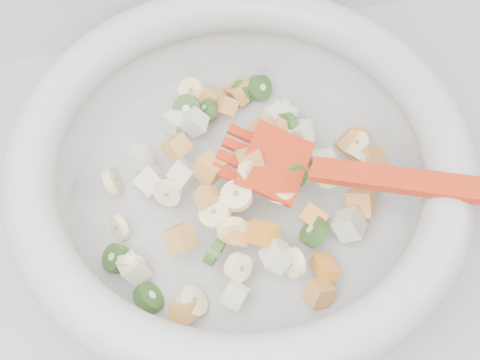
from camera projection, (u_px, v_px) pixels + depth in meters
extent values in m
cylinder|color=#B7B7B5|center=(240.00, 202.00, 0.62)|extent=(0.32, 0.32, 0.02)
torus|color=#B7B7B5|center=(240.00, 157.00, 0.55)|extent=(0.39, 0.39, 0.04)
cylinder|color=#F9E5A6|center=(119.00, 227.00, 0.58)|extent=(0.02, 0.03, 0.03)
cylinder|color=#F9E5A6|center=(294.00, 263.00, 0.55)|extent=(0.02, 0.04, 0.04)
cylinder|color=#F9E5A6|center=(237.00, 196.00, 0.56)|extent=(0.04, 0.04, 0.01)
cylinder|color=#F9E5A6|center=(305.00, 167.00, 0.59)|extent=(0.03, 0.04, 0.03)
cylinder|color=#F9E5A6|center=(215.00, 213.00, 0.56)|extent=(0.04, 0.04, 0.02)
cylinder|color=#F9E5A6|center=(280.00, 110.00, 0.64)|extent=(0.02, 0.03, 0.03)
cylinder|color=#F9E5A6|center=(300.00, 142.00, 0.62)|extent=(0.03, 0.04, 0.03)
cylinder|color=#F9E5A6|center=(249.00, 173.00, 0.57)|extent=(0.03, 0.03, 0.04)
cylinder|color=#F9E5A6|center=(238.00, 267.00, 0.55)|extent=(0.03, 0.03, 0.03)
cylinder|color=#F9E5A6|center=(374.00, 179.00, 0.61)|extent=(0.03, 0.03, 0.03)
cylinder|color=#F9E5A6|center=(112.00, 182.00, 0.60)|extent=(0.02, 0.03, 0.03)
cylinder|color=#F9E5A6|center=(190.00, 90.00, 0.66)|extent=(0.03, 0.03, 0.03)
cylinder|color=#F9E5A6|center=(358.00, 155.00, 0.62)|extent=(0.03, 0.03, 0.04)
cylinder|color=#F9E5A6|center=(359.00, 144.00, 0.62)|extent=(0.03, 0.03, 0.02)
cylinder|color=#F9E5A6|center=(192.00, 302.00, 0.54)|extent=(0.03, 0.03, 0.03)
cylinder|color=#F9E5A6|center=(283.00, 195.00, 0.57)|extent=(0.03, 0.03, 0.02)
cylinder|color=#F9E5A6|center=(168.00, 193.00, 0.58)|extent=(0.03, 0.02, 0.03)
cylinder|color=#F9E5A6|center=(329.00, 173.00, 0.60)|extent=(0.03, 0.04, 0.03)
cylinder|color=#F9E5A6|center=(286.00, 110.00, 0.64)|extent=(0.04, 0.02, 0.04)
cylinder|color=#F9E5A6|center=(232.00, 230.00, 0.55)|extent=(0.04, 0.01, 0.04)
cylinder|color=#F9E5A6|center=(131.00, 262.00, 0.56)|extent=(0.03, 0.02, 0.03)
cube|color=#E69F48|center=(234.00, 231.00, 0.56)|extent=(0.03, 0.03, 0.03)
cube|color=#E69F48|center=(371.00, 163.00, 0.61)|extent=(0.03, 0.02, 0.03)
cube|color=#E69F48|center=(279.00, 131.00, 0.61)|extent=(0.03, 0.03, 0.03)
cube|color=#E69F48|center=(240.00, 92.00, 0.67)|extent=(0.03, 0.04, 0.03)
cube|color=#E69F48|center=(210.00, 168.00, 0.58)|extent=(0.03, 0.03, 0.03)
cube|color=#E69F48|center=(351.00, 144.00, 0.63)|extent=(0.03, 0.04, 0.03)
cube|color=#E69F48|center=(361.00, 203.00, 0.58)|extent=(0.03, 0.04, 0.03)
cube|color=#E69F48|center=(251.00, 162.00, 0.57)|extent=(0.02, 0.03, 0.03)
cube|color=#E69F48|center=(227.00, 106.00, 0.64)|extent=(0.03, 0.03, 0.03)
cube|color=#E69F48|center=(320.00, 293.00, 0.55)|extent=(0.03, 0.03, 0.03)
cube|color=#E69F48|center=(262.00, 133.00, 0.61)|extent=(0.03, 0.03, 0.03)
cube|color=#E69F48|center=(183.00, 312.00, 0.54)|extent=(0.03, 0.03, 0.03)
cube|color=#E69F48|center=(176.00, 147.00, 0.60)|extent=(0.03, 0.03, 0.03)
cube|color=#E69F48|center=(208.00, 198.00, 0.57)|extent=(0.02, 0.02, 0.02)
cube|color=#E69F48|center=(180.00, 238.00, 0.55)|extent=(0.03, 0.03, 0.03)
cube|color=#E69F48|center=(212.00, 98.00, 0.66)|extent=(0.03, 0.03, 0.03)
cylinder|color=green|center=(241.00, 93.00, 0.66)|extent=(0.03, 0.03, 0.03)
cylinder|color=green|center=(259.00, 88.00, 0.66)|extent=(0.03, 0.03, 0.03)
cylinder|color=green|center=(295.00, 175.00, 0.58)|extent=(0.03, 0.02, 0.03)
cylinder|color=green|center=(187.00, 108.00, 0.64)|extent=(0.03, 0.03, 0.03)
cylinder|color=green|center=(214.00, 252.00, 0.55)|extent=(0.03, 0.03, 0.03)
cylinder|color=green|center=(207.00, 111.00, 0.64)|extent=(0.03, 0.03, 0.03)
cylinder|color=green|center=(116.00, 258.00, 0.57)|extent=(0.03, 0.03, 0.03)
cylinder|color=green|center=(149.00, 298.00, 0.55)|extent=(0.03, 0.04, 0.03)
cylinder|color=green|center=(286.00, 127.00, 0.62)|extent=(0.03, 0.03, 0.03)
cylinder|color=green|center=(314.00, 232.00, 0.57)|extent=(0.03, 0.04, 0.04)
cube|color=beige|center=(300.00, 134.00, 0.61)|extent=(0.03, 0.03, 0.03)
cube|color=beige|center=(235.00, 296.00, 0.54)|extent=(0.03, 0.03, 0.02)
cube|color=beige|center=(277.00, 255.00, 0.55)|extent=(0.03, 0.03, 0.03)
cube|color=beige|center=(194.00, 122.00, 0.62)|extent=(0.03, 0.03, 0.03)
cube|color=beige|center=(324.00, 164.00, 0.59)|extent=(0.02, 0.03, 0.03)
cube|color=beige|center=(140.00, 157.00, 0.60)|extent=(0.03, 0.03, 0.03)
cube|color=beige|center=(134.00, 269.00, 0.55)|extent=(0.03, 0.03, 0.03)
cube|color=beige|center=(280.00, 143.00, 0.60)|extent=(0.02, 0.03, 0.03)
cube|color=beige|center=(178.00, 122.00, 0.64)|extent=(0.03, 0.03, 0.02)
cube|color=beige|center=(152.00, 181.00, 0.59)|extent=(0.03, 0.03, 0.03)
cube|color=beige|center=(183.00, 174.00, 0.58)|extent=(0.03, 0.03, 0.03)
cube|color=beige|center=(186.00, 107.00, 0.65)|extent=(0.03, 0.03, 0.03)
cube|color=beige|center=(276.00, 120.00, 0.63)|extent=(0.04, 0.03, 0.03)
cube|color=beige|center=(147.00, 184.00, 0.59)|extent=(0.03, 0.03, 0.03)
cube|color=beige|center=(349.00, 225.00, 0.57)|extent=(0.03, 0.03, 0.03)
cube|color=orange|center=(325.00, 267.00, 0.56)|extent=(0.02, 0.03, 0.02)
cube|color=orange|center=(355.00, 139.00, 0.64)|extent=(0.03, 0.02, 0.02)
cube|color=orange|center=(314.00, 218.00, 0.57)|extent=(0.03, 0.03, 0.02)
cube|color=orange|center=(261.00, 233.00, 0.55)|extent=(0.03, 0.03, 0.03)
cube|color=red|center=(275.00, 163.00, 0.57)|extent=(0.08, 0.08, 0.03)
cube|color=red|center=(243.00, 134.00, 0.59)|extent=(0.03, 0.02, 0.01)
cube|color=red|center=(237.00, 147.00, 0.58)|extent=(0.03, 0.02, 0.01)
cube|color=red|center=(232.00, 160.00, 0.58)|extent=(0.03, 0.02, 0.01)
cube|color=red|center=(226.00, 173.00, 0.57)|extent=(0.03, 0.02, 0.01)
cube|color=red|center=(430.00, 184.00, 0.52)|extent=(0.17, 0.12, 0.06)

